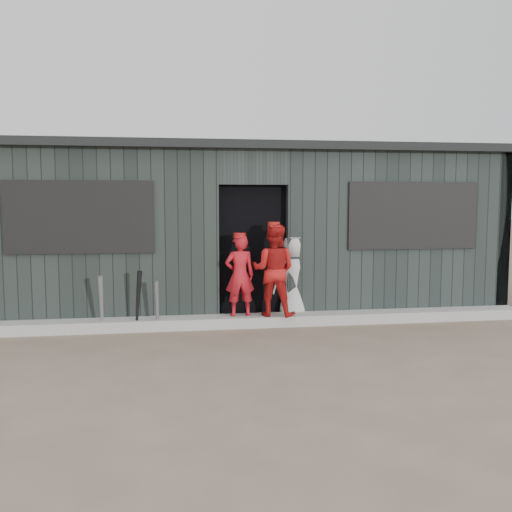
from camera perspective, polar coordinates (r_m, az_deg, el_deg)
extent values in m
plane|color=brown|center=(6.43, 2.50, -10.51)|extent=(80.00, 80.00, 0.00)
cube|color=#9C9C97|center=(8.15, -0.02, -6.47)|extent=(8.00, 0.36, 0.15)
cone|color=gray|center=(7.89, -15.20, -4.68)|extent=(0.09, 0.31, 0.80)
cone|color=gray|center=(7.88, -9.87, -4.92)|extent=(0.08, 0.17, 0.70)
cone|color=black|center=(7.87, -11.72, -4.44)|extent=(0.16, 0.25, 0.85)
imported|color=#B3161F|center=(8.02, -1.64, -1.96)|extent=(0.44, 0.30, 1.15)
imported|color=#B01715|center=(8.03, 1.77, -1.40)|extent=(0.77, 0.69, 1.30)
imported|color=#BBBBBB|center=(8.45, 3.74, -2.21)|extent=(0.69, 0.53, 1.26)
cube|color=black|center=(9.65, -1.55, 2.18)|extent=(7.60, 2.70, 2.20)
cube|color=#252C29|center=(8.23, -16.00, 1.70)|extent=(3.50, 0.20, 2.50)
cube|color=#28302E|center=(8.87, 14.21, 2.02)|extent=(3.50, 0.20, 2.50)
cube|color=#2B3331|center=(8.25, -0.32, 8.87)|extent=(1.00, 0.20, 0.50)
cube|color=#242B28|center=(10.85, 19.37, 2.51)|extent=(0.20, 3.00, 2.50)
cube|color=#272E2C|center=(11.03, -2.47, 2.88)|extent=(8.00, 0.20, 2.50)
cube|color=black|center=(9.66, -1.57, 10.26)|extent=(8.30, 3.30, 0.12)
cube|color=black|center=(8.12, -17.22, 3.73)|extent=(2.00, 0.04, 1.00)
cube|color=black|center=(8.81, 15.47, 3.92)|extent=(2.00, 0.04, 1.00)
cube|color=black|center=(8.63, -1.61, 2.76)|extent=(0.23, 0.23, 0.93)
cube|color=black|center=(8.74, 0.61, 2.47)|extent=(0.25, 0.22, 0.90)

